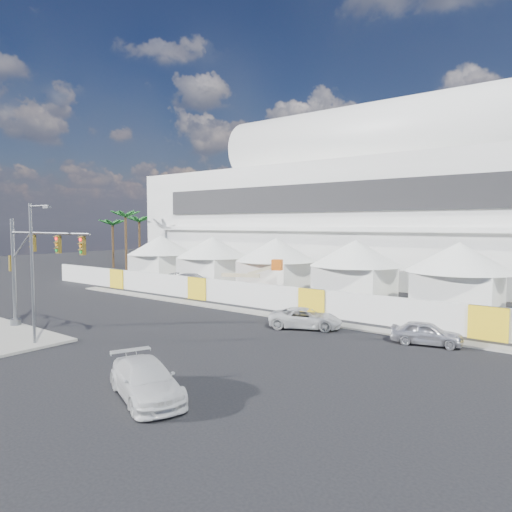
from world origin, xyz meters
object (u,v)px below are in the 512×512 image
Objects in this scene: pickup_near at (146,380)px; traffic_mast at (28,268)px; pickup_curb at (305,318)px; streetlight_median at (34,263)px; boom_lift at (234,286)px; sedan_silver at (426,333)px; lot_car_c at (193,280)px.

pickup_near is 15.40m from traffic_mast.
pickup_curb is at bearing 28.48° from pickup_near.
streetlight_median is (3.73, -1.50, 0.58)m from traffic_mast.
traffic_mast reaches higher than pickup_near.
boom_lift is (-2.68, 20.38, -3.69)m from streetlight_median.
sedan_silver is 0.50× the size of streetlight_median.
traffic_mast is at bearing 106.96° from sedan_silver.
sedan_silver is 28.81m from lot_car_c.
boom_lift reaches higher than pickup_curb.
pickup_near is 25.60m from boom_lift.
sedan_silver is at bearing -39.26° from boom_lift.
pickup_curb is 21.94m from lot_car_c.
pickup_curb is 14.29m from pickup_near.
lot_car_c is 0.71× the size of boom_lift.
traffic_mast is at bearing 158.13° from streetlight_median.
pickup_near is 0.68× the size of boom_lift.
pickup_curb is 0.95× the size of pickup_near.
streetlight_median is 1.07× the size of boom_lift.
lot_car_c is at bearing 114.48° from streetlight_median.
pickup_curb is 0.61× the size of streetlight_median.
lot_car_c reaches higher than pickup_curb.
sedan_silver is at bearing 0.20° from pickup_near.
streetlight_median reaches higher than traffic_mast.
pickup_curb is at bearing -131.71° from lot_car_c.
pickup_near is 31.71m from lot_car_c.
boom_lift is at bearing 34.85° from pickup_curb.
streetlight_median is at bearing -21.87° from traffic_mast.
lot_car_c reaches higher than pickup_near.
pickup_near is at bearing 144.17° from sedan_silver.
pickup_curb is 0.92× the size of lot_car_c.
boom_lift is at bearing 55.43° from pickup_near.
pickup_near is 0.54× the size of traffic_mast.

